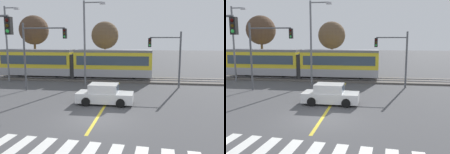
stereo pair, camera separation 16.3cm
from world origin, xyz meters
TOP-DOWN VIEW (x-y plane):
  - ground_plane at (0.00, 0.00)m, footprint 200.00×200.00m
  - track_bed at (0.00, 14.19)m, footprint 120.00×4.00m
  - rail_near at (0.00, 13.47)m, footprint 120.00×0.08m
  - rail_far at (0.00, 14.91)m, footprint 120.00×0.08m
  - light_rail_tram at (-5.66, 14.18)m, footprint 18.50×2.64m
  - crosswalk_stripe_2 at (-2.74, -4.42)m, footprint 0.77×2.83m
  - crosswalk_stripe_3 at (-1.65, -4.50)m, footprint 0.77×2.83m
  - crosswalk_stripe_4 at (-0.55, -4.58)m, footprint 0.77×2.83m
  - lane_centre_line at (0.00, 4.78)m, footprint 0.20×14.81m
  - sedan_crossing at (-0.10, 3.51)m, footprint 4.21×1.95m
  - traffic_light_mid_left at (-6.99, 7.30)m, footprint 4.25×0.38m
  - traffic_light_far_right at (5.13, 10.61)m, footprint 3.25×0.38m
  - street_lamp_west at (-12.53, 11.42)m, footprint 1.80×0.28m
  - street_lamp_centre at (-3.25, 10.69)m, footprint 2.31×0.28m
  - bare_tree_far_west at (-12.96, 18.81)m, footprint 4.12×4.12m
  - bare_tree_west at (-2.94, 20.12)m, footprint 3.88×3.88m

SIDE VIEW (x-z plane):
  - ground_plane at x=0.00m, z-range 0.00..0.00m
  - lane_centre_line at x=0.00m, z-range 0.00..0.01m
  - crosswalk_stripe_2 at x=-2.74m, z-range 0.00..0.01m
  - crosswalk_stripe_3 at x=-1.65m, z-range 0.00..0.01m
  - crosswalk_stripe_4 at x=-0.55m, z-range 0.00..0.01m
  - track_bed at x=0.00m, z-range 0.00..0.18m
  - rail_near at x=0.00m, z-range 0.18..0.28m
  - rail_far at x=0.00m, z-range 0.18..0.28m
  - sedan_crossing at x=-0.10m, z-range -0.06..1.46m
  - light_rail_tram at x=-5.66m, z-range 0.33..3.76m
  - traffic_light_far_right at x=5.13m, z-range 0.82..6.40m
  - traffic_light_mid_left at x=-6.99m, z-range 1.01..7.35m
  - street_lamp_west at x=-12.53m, z-range 0.53..8.98m
  - street_lamp_centre at x=-3.25m, z-range 0.60..9.32m
  - bare_tree_west at x=-2.94m, z-range 1.72..9.08m
  - bare_tree_far_west at x=-12.96m, z-range 2.02..10.23m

